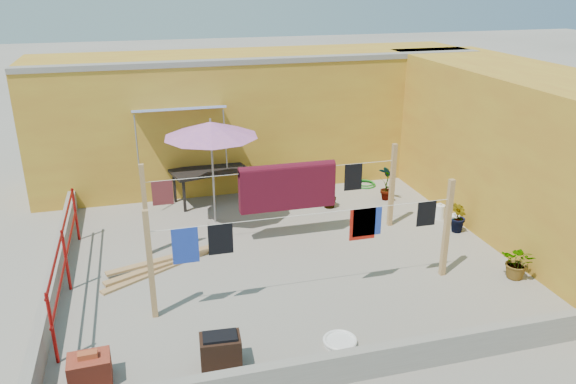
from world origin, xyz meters
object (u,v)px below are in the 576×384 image
object	(u,v)px
brazier	(221,351)
water_jug_b	(453,222)
plant_back_a	(274,178)
outdoor_table	(209,172)
brick_stack	(90,370)
white_basin	(340,341)
patio_umbrella	(211,130)
water_jug_a	(439,212)
green_hose	(365,184)

from	to	relation	value
brazier	water_jug_b	distance (m)	6.23
water_jug_b	plant_back_a	world-z (taller)	plant_back_a
outdoor_table	brick_stack	distance (m)	6.43
plant_back_a	white_basin	bearing A→B (deg)	-94.78
brick_stack	outdoor_table	bearing A→B (deg)	68.18
brick_stack	plant_back_a	world-z (taller)	plant_back_a
brick_stack	plant_back_a	bearing A→B (deg)	56.54
white_basin	water_jug_b	distance (m)	4.79
patio_umbrella	brick_stack	bearing A→B (deg)	-116.75
brick_stack	plant_back_a	xyz separation A→B (m)	(3.93, 5.95, 0.21)
water_jug_a	white_basin	bearing A→B (deg)	-134.86
patio_umbrella	outdoor_table	world-z (taller)	patio_umbrella
water_jug_b	plant_back_a	xyz separation A→B (m)	(-3.15, 2.94, 0.25)
patio_umbrella	outdoor_table	size ratio (longest dim) A/B	1.25
outdoor_table	brick_stack	world-z (taller)	outdoor_table
white_basin	patio_umbrella	bearing A→B (deg)	103.64
water_jug_b	plant_back_a	size ratio (longest dim) A/B	0.44
brick_stack	white_basin	bearing A→B (deg)	-1.38
outdoor_table	water_jug_b	size ratio (longest dim) A/B	5.12
brick_stack	water_jug_a	bearing A→B (deg)	26.88
patio_umbrella	plant_back_a	size ratio (longest dim) A/B	2.82
patio_umbrella	outdoor_table	xyz separation A→B (m)	(0.08, 1.38, -1.36)
plant_back_a	brazier	bearing A→B (deg)	-110.26
water_jug_a	patio_umbrella	bearing A→B (deg)	168.51
plant_back_a	patio_umbrella	bearing A→B (deg)	-139.66
outdoor_table	plant_back_a	world-z (taller)	plant_back_a
brazier	water_jug_a	world-z (taller)	brazier
outdoor_table	white_basin	world-z (taller)	outdoor_table
outdoor_table	plant_back_a	distance (m)	1.58
patio_umbrella	brick_stack	world-z (taller)	patio_umbrella
patio_umbrella	white_basin	xyz separation A→B (m)	(1.13, -4.65, -2.04)
brick_stack	brazier	size ratio (longest dim) A/B	0.96
brick_stack	water_jug_a	size ratio (longest dim) A/B	1.54
brazier	water_jug_a	size ratio (longest dim) A/B	1.61
patio_umbrella	brazier	world-z (taller)	patio_umbrella
water_jug_a	water_jug_b	xyz separation A→B (m)	(-0.00, -0.58, 0.00)
patio_umbrella	water_jug_b	bearing A→B (deg)	-18.03
water_jug_b	white_basin	bearing A→B (deg)	-139.80
water_jug_a	plant_back_a	world-z (taller)	plant_back_a
water_jug_a	plant_back_a	xyz separation A→B (m)	(-3.15, 2.36, 0.25)
outdoor_table	water_jug_b	xyz separation A→B (m)	(4.70, -2.94, -0.56)
patio_umbrella	water_jug_b	world-z (taller)	patio_umbrella
patio_umbrella	brick_stack	xyz separation A→B (m)	(-2.30, -4.56, -1.88)
patio_umbrella	white_basin	distance (m)	5.20
brick_stack	water_jug_b	bearing A→B (deg)	23.00
outdoor_table	green_hose	world-z (taller)	outdoor_table
brazier	white_basin	size ratio (longest dim) A/B	1.14
water_jug_a	plant_back_a	distance (m)	3.94
white_basin	water_jug_b	xyz separation A→B (m)	(3.66, 3.09, 0.11)
outdoor_table	plant_back_a	size ratio (longest dim) A/B	2.25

